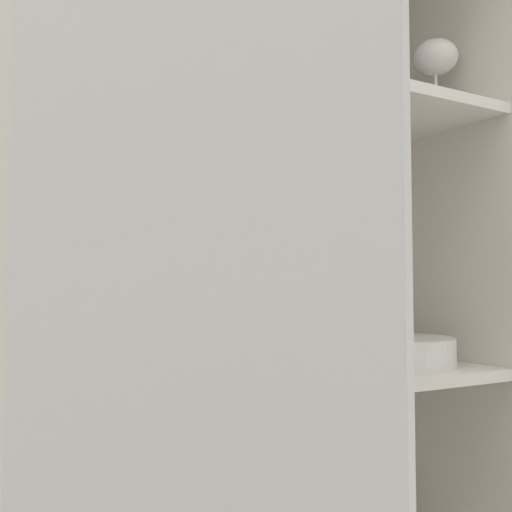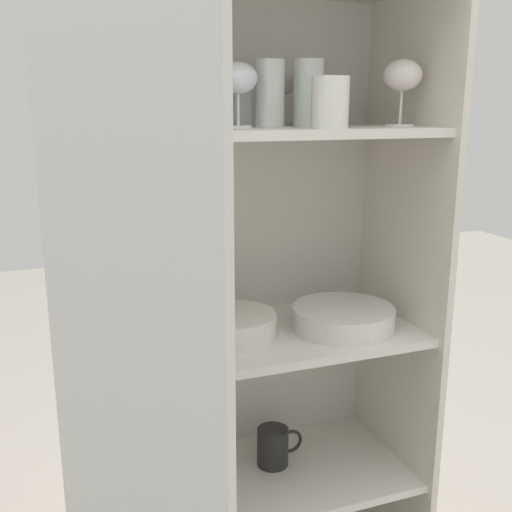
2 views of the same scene
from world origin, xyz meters
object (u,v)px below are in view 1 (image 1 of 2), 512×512
object	(u,v)px
serving_bowl_small	(103,371)
mixing_bowl_large	(246,355)
wine_bottle	(109,20)
plate_stack_white	(386,351)

from	to	relation	value
serving_bowl_small	mixing_bowl_large	bearing A→B (deg)	20.44
mixing_bowl_large	serving_bowl_small	size ratio (longest dim) A/B	1.45
mixing_bowl_large	serving_bowl_small	world-z (taller)	serving_bowl_small
mixing_bowl_large	serving_bowl_small	bearing A→B (deg)	-159.56
wine_bottle	plate_stack_white	distance (m)	0.76
plate_stack_white	serving_bowl_small	bearing A→B (deg)	-173.54
plate_stack_white	serving_bowl_small	xyz separation A→B (m)	(-0.54, -0.06, 0.01)
plate_stack_white	mixing_bowl_large	world-z (taller)	mixing_bowl_large
wine_bottle	serving_bowl_small	size ratio (longest dim) A/B	1.82
plate_stack_white	serving_bowl_small	world-z (taller)	serving_bowl_small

